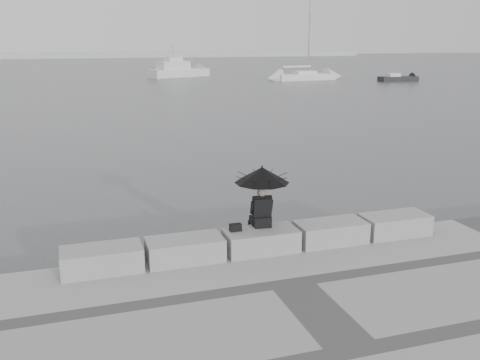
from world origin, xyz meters
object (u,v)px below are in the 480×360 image
object	(u,v)px
sailboat_right	(305,76)
small_motorboat	(398,79)
seated_person	(262,182)
motor_cruiser	(179,70)

from	to	relation	value
sailboat_right	small_motorboat	xyz separation A→B (m)	(10.49, -5.38, -0.20)
seated_person	small_motorboat	distance (m)	60.71
sailboat_right	motor_cruiser	world-z (taller)	sailboat_right
motor_cruiser	small_motorboat	bearing A→B (deg)	-55.00
sailboat_right	motor_cruiser	size ratio (longest dim) A/B	1.41
seated_person	sailboat_right	world-z (taller)	sailboat_right
motor_cruiser	sailboat_right	bearing A→B (deg)	-59.38
seated_person	small_motorboat	size ratio (longest dim) A/B	0.27
sailboat_right	motor_cruiser	xyz separation A→B (m)	(-14.29, 11.29, 0.37)
seated_person	motor_cruiser	world-z (taller)	motor_cruiser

